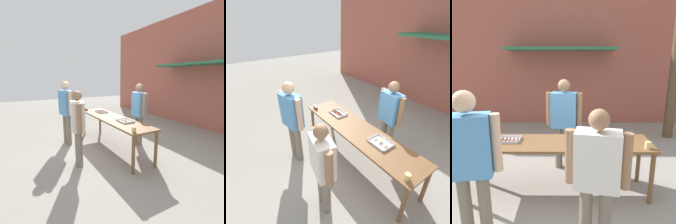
# 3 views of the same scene
# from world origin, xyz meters

# --- Properties ---
(ground_plane) EXTENTS (24.00, 24.00, 0.00)m
(ground_plane) POSITION_xyz_m (0.00, 0.00, 0.00)
(ground_plane) COLOR gray
(building_facade_back) EXTENTS (12.00, 1.11, 4.50)m
(building_facade_back) POSITION_xyz_m (0.00, 3.98, 2.26)
(building_facade_back) COLOR #A85647
(building_facade_back) RESTS_ON ground
(serving_table) EXTENTS (2.97, 0.73, 0.87)m
(serving_table) POSITION_xyz_m (0.00, 0.00, 0.78)
(serving_table) COLOR brown
(serving_table) RESTS_ON ground
(food_tray_sausages) EXTENTS (0.39, 0.27, 0.04)m
(food_tray_sausages) POSITION_xyz_m (-0.77, 0.05, 0.88)
(food_tray_sausages) COLOR silver
(food_tray_sausages) RESTS_ON serving_table
(food_tray_buns) EXTENTS (0.41, 0.31, 0.06)m
(food_tray_buns) POSITION_xyz_m (0.58, 0.05, 0.89)
(food_tray_buns) COLOR silver
(food_tray_buns) RESTS_ON serving_table
(condiment_jar_mustard) EXTENTS (0.06, 0.06, 0.07)m
(condiment_jar_mustard) POSITION_xyz_m (-1.35, -0.25, 0.90)
(condiment_jar_mustard) COLOR #567A38
(condiment_jar_mustard) RESTS_ON serving_table
(condiment_jar_ketchup) EXTENTS (0.06, 0.06, 0.07)m
(condiment_jar_ketchup) POSITION_xyz_m (-1.27, -0.25, 0.90)
(condiment_jar_ketchup) COLOR #B22319
(condiment_jar_ketchup) RESTS_ON serving_table
(beer_cup) EXTENTS (0.09, 0.09, 0.10)m
(beer_cup) POSITION_xyz_m (1.34, -0.24, 0.92)
(beer_cup) COLOR #DBC67A
(beer_cup) RESTS_ON serving_table
(person_server_behind_table) EXTENTS (0.68, 0.33, 1.77)m
(person_server_behind_table) POSITION_xyz_m (0.12, 0.82, 1.04)
(person_server_behind_table) COLOR #756B5B
(person_server_behind_table) RESTS_ON ground
(person_customer_holding_hotdog) EXTENTS (0.69, 0.33, 1.83)m
(person_customer_holding_hotdog) POSITION_xyz_m (-0.90, -1.01, 1.09)
(person_customer_holding_hotdog) COLOR #756B5B
(person_customer_holding_hotdog) RESTS_ON ground
(person_customer_with_cup) EXTENTS (0.68, 0.35, 1.67)m
(person_customer_with_cup) POSITION_xyz_m (0.48, -1.12, 0.98)
(person_customer_with_cup) COLOR #756B5B
(person_customer_with_cup) RESTS_ON ground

